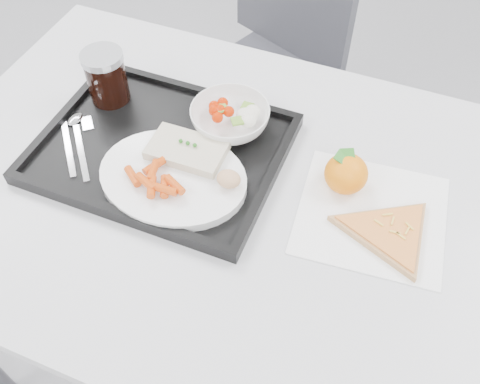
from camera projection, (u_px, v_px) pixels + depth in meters
table at (239, 213)px, 1.01m from camera, size 1.20×0.80×0.75m
chair at (278, 50)px, 1.56m from camera, size 0.55×0.56×0.93m
tray at (162, 149)px, 1.01m from camera, size 0.45×0.35×0.03m
dinner_plate at (173, 178)px, 0.95m from camera, size 0.27×0.27×0.02m
fish_fillet at (187, 150)px, 0.97m from camera, size 0.14×0.09×0.03m
bread_roll at (229, 179)px, 0.91m from camera, size 0.04×0.04×0.03m
salad_bowl at (230, 118)px, 1.02m from camera, size 0.15×0.15×0.05m
cola_glass at (106, 76)px, 1.05m from camera, size 0.08×0.08×0.11m
cutlery at (76, 137)px, 1.02m from camera, size 0.14×0.16×0.01m
napkin at (371, 215)px, 0.93m from camera, size 0.27×0.26×0.00m
tangerine at (346, 173)px, 0.94m from camera, size 0.08×0.08×0.07m
pizza_slice at (389, 233)px, 0.89m from camera, size 0.23×0.23×0.02m
carrot_pile at (155, 180)px, 0.92m from camera, size 0.12×0.09×0.02m
salad_contents at (239, 114)px, 1.01m from camera, size 0.10×0.07×0.03m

